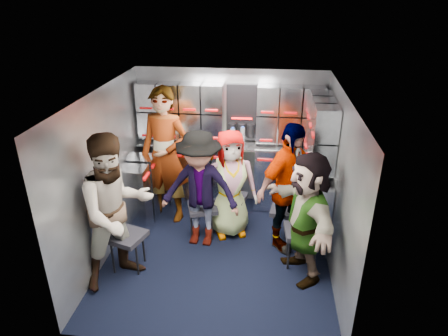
# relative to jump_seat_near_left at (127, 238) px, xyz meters

# --- Properties ---
(floor) EXTENTS (3.00, 3.00, 0.00)m
(floor) POSITION_rel_jump_seat_near_left_xyz_m (1.05, 0.40, -0.43)
(floor) COLOR black
(floor) RESTS_ON ground
(wall_back) EXTENTS (2.80, 0.04, 2.10)m
(wall_back) POSITION_rel_jump_seat_near_left_xyz_m (1.05, 1.90, 0.62)
(wall_back) COLOR gray
(wall_back) RESTS_ON ground
(wall_left) EXTENTS (0.04, 3.00, 2.10)m
(wall_left) POSITION_rel_jump_seat_near_left_xyz_m (-0.35, 0.40, 0.62)
(wall_left) COLOR gray
(wall_left) RESTS_ON ground
(wall_right) EXTENTS (0.04, 3.00, 2.10)m
(wall_right) POSITION_rel_jump_seat_near_left_xyz_m (2.45, 0.40, 0.62)
(wall_right) COLOR gray
(wall_right) RESTS_ON ground
(ceiling) EXTENTS (2.80, 3.00, 0.02)m
(ceiling) POSITION_rel_jump_seat_near_left_xyz_m (1.05, 0.40, 1.67)
(ceiling) COLOR silver
(ceiling) RESTS_ON wall_back
(cart_bank_back) EXTENTS (2.68, 0.38, 0.99)m
(cart_bank_back) POSITION_rel_jump_seat_near_left_xyz_m (1.05, 1.69, 0.07)
(cart_bank_back) COLOR #9FA6AF
(cart_bank_back) RESTS_ON ground
(cart_bank_left) EXTENTS (0.38, 0.76, 0.99)m
(cart_bank_left) POSITION_rel_jump_seat_near_left_xyz_m (-0.14, 0.96, 0.07)
(cart_bank_left) COLOR #9FA6AF
(cart_bank_left) RESTS_ON ground
(counter) EXTENTS (2.68, 0.42, 0.03)m
(counter) POSITION_rel_jump_seat_near_left_xyz_m (1.05, 1.69, 0.59)
(counter) COLOR #B8BAC0
(counter) RESTS_ON cart_bank_back
(locker_bank_back) EXTENTS (2.68, 0.28, 0.82)m
(locker_bank_back) POSITION_rel_jump_seat_near_left_xyz_m (1.05, 1.75, 1.06)
(locker_bank_back) COLOR #9FA6AF
(locker_bank_back) RESTS_ON wall_back
(locker_bank_right) EXTENTS (0.28, 1.00, 0.82)m
(locker_bank_right) POSITION_rel_jump_seat_near_left_xyz_m (2.30, 1.10, 1.06)
(locker_bank_right) COLOR #9FA6AF
(locker_bank_right) RESTS_ON wall_right
(right_cabinet) EXTENTS (0.28, 1.20, 1.00)m
(right_cabinet) POSITION_rel_jump_seat_near_left_xyz_m (2.30, 1.00, 0.07)
(right_cabinet) COLOR #9FA6AF
(right_cabinet) RESTS_ON ground
(coffee_niche) EXTENTS (0.46, 0.16, 0.84)m
(coffee_niche) POSITION_rel_jump_seat_near_left_xyz_m (1.23, 1.81, 1.04)
(coffee_niche) COLOR black
(coffee_niche) RESTS_ON wall_back
(red_latch_strip) EXTENTS (2.60, 0.02, 0.03)m
(red_latch_strip) POSITION_rel_jump_seat_near_left_xyz_m (1.05, 1.49, 0.45)
(red_latch_strip) COLOR #B2090B
(red_latch_strip) RESTS_ON cart_bank_back
(jump_seat_near_left) EXTENTS (0.50, 0.49, 0.48)m
(jump_seat_near_left) POSITION_rel_jump_seat_near_left_xyz_m (0.00, 0.00, 0.00)
(jump_seat_near_left) COLOR black
(jump_seat_near_left) RESTS_ON ground
(jump_seat_mid_left) EXTENTS (0.47, 0.46, 0.45)m
(jump_seat_mid_left) POSITION_rel_jump_seat_near_left_xyz_m (0.79, 0.81, -0.03)
(jump_seat_mid_left) COLOR black
(jump_seat_mid_left) RESTS_ON ground
(jump_seat_center) EXTENTS (0.46, 0.44, 0.47)m
(jump_seat_center) POSITION_rel_jump_seat_near_left_xyz_m (1.15, 1.09, -0.01)
(jump_seat_center) COLOR black
(jump_seat_center) RESTS_ON ground
(jump_seat_mid_right) EXTENTS (0.44, 0.42, 0.46)m
(jump_seat_mid_right) POSITION_rel_jump_seat_near_left_xyz_m (1.91, 0.87, -0.02)
(jump_seat_mid_right) COLOR black
(jump_seat_mid_right) RESTS_ON ground
(jump_seat_near_right) EXTENTS (0.45, 0.43, 0.50)m
(jump_seat_near_right) POSITION_rel_jump_seat_near_left_xyz_m (2.10, 0.32, 0.02)
(jump_seat_near_right) COLOR black
(jump_seat_near_right) RESTS_ON ground
(attendant_standing) EXTENTS (0.80, 0.61, 1.97)m
(attendant_standing) POSITION_rel_jump_seat_near_left_xyz_m (0.20, 1.22, 0.56)
(attendant_standing) COLOR black
(attendant_standing) RESTS_ON ground
(attendant_arc_a) EXTENTS (1.11, 1.11, 1.82)m
(attendant_arc_a) POSITION_rel_jump_seat_near_left_xyz_m (0.00, -0.18, 0.48)
(attendant_arc_a) COLOR black
(attendant_arc_a) RESTS_ON ground
(attendant_arc_b) EXTENTS (1.08, 0.69, 1.59)m
(attendant_arc_b) POSITION_rel_jump_seat_near_left_xyz_m (0.79, 0.63, 0.37)
(attendant_arc_b) COLOR black
(attendant_arc_b) RESTS_ON ground
(attendant_arc_c) EXTENTS (0.85, 0.69, 1.51)m
(attendant_arc_c) POSITION_rel_jump_seat_near_left_xyz_m (1.15, 0.91, 0.33)
(attendant_arc_c) COLOR black
(attendant_arc_c) RESTS_ON ground
(attendant_arc_d) EXTENTS (1.01, 1.00, 1.71)m
(attendant_arc_d) POSITION_rel_jump_seat_near_left_xyz_m (1.91, 0.69, 0.43)
(attendant_arc_d) COLOR black
(attendant_arc_d) RESTS_ON ground
(attendant_arc_e) EXTENTS (0.97, 1.53, 1.58)m
(attendant_arc_e) POSITION_rel_jump_seat_near_left_xyz_m (2.10, 0.14, 0.36)
(attendant_arc_e) COLOR black
(attendant_arc_e) RESTS_ON ground
(bottle_left) EXTENTS (0.06, 0.06, 0.28)m
(bottle_left) POSITION_rel_jump_seat_near_left_xyz_m (0.12, 1.64, 0.74)
(bottle_left) COLOR white
(bottle_left) RESTS_ON counter
(bottle_mid) EXTENTS (0.07, 0.07, 0.25)m
(bottle_mid) POSITION_rel_jump_seat_near_left_xyz_m (1.11, 1.64, 0.73)
(bottle_mid) COLOR white
(bottle_mid) RESTS_ON counter
(bottle_right) EXTENTS (0.06, 0.06, 0.28)m
(bottle_right) POSITION_rel_jump_seat_near_left_xyz_m (1.26, 1.64, 0.74)
(bottle_right) COLOR white
(bottle_right) RESTS_ON counter
(cup_left) EXTENTS (0.07, 0.07, 0.09)m
(cup_left) POSITION_rel_jump_seat_near_left_xyz_m (0.16, 1.63, 0.65)
(cup_left) COLOR tan
(cup_left) RESTS_ON counter
(cup_right) EXTENTS (0.09, 0.09, 0.10)m
(cup_right) POSITION_rel_jump_seat_near_left_xyz_m (2.30, 1.63, 0.65)
(cup_right) COLOR tan
(cup_right) RESTS_ON counter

